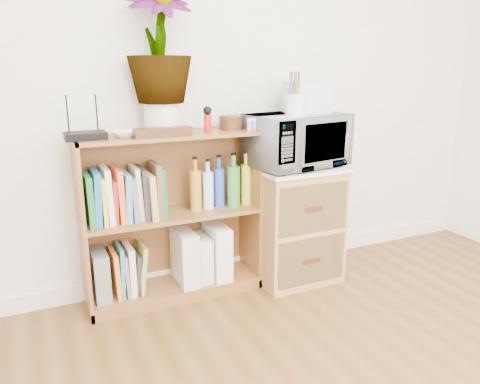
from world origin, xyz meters
TOP-DOWN VIEW (x-y plane):
  - skirting_board at (0.00, 2.24)m, footprint 4.00×0.02m
  - bookshelf at (-0.35, 2.10)m, footprint 1.00×0.30m
  - wicker_unit at (0.40, 2.02)m, footprint 0.50×0.45m
  - microwave at (0.40, 2.02)m, footprint 0.62×0.48m
  - pen_cup at (0.32, 1.90)m, footprint 0.11×0.11m
  - small_appliance at (0.49, 2.06)m, footprint 0.23×0.19m
  - router at (-0.78, 2.08)m, footprint 0.20×0.14m
  - white_bowl at (-0.59, 2.07)m, footprint 0.13×0.13m
  - plant_pot at (-0.38, 2.12)m, footprint 0.19×0.19m
  - potted_plant at (-0.38, 2.12)m, footprint 0.34×0.34m
  - trinket_box at (-0.41, 2.00)m, footprint 0.30×0.07m
  - kokeshi_doll at (-0.14, 2.06)m, footprint 0.04×0.04m
  - wooden_bowl at (0.02, 2.11)m, footprint 0.13×0.13m
  - paint_jars at (0.12, 2.01)m, footprint 0.12×0.04m
  - file_box at (-0.77, 2.10)m, footprint 0.08×0.22m
  - magazine_holder_left at (-0.29, 2.09)m, footprint 0.10×0.25m
  - magazine_holder_mid at (-0.19, 2.09)m, footprint 0.08×0.21m
  - magazine_holder_right at (-0.09, 2.09)m, footprint 0.10×0.26m
  - cookbooks at (-0.60, 2.10)m, footprint 0.42×0.20m
  - liquor_bottles at (-0.05, 2.10)m, footprint 0.38×0.07m
  - lower_books at (-0.62, 2.10)m, footprint 0.19×0.19m

SIDE VIEW (x-z plane):
  - skirting_board at x=0.00m, z-range 0.00..0.10m
  - lower_books at x=-0.62m, z-range 0.06..0.35m
  - magazine_holder_mid at x=-0.19m, z-range 0.07..0.34m
  - file_box at x=-0.77m, z-range 0.07..0.34m
  - magazine_holder_left at x=-0.29m, z-range 0.07..0.39m
  - magazine_holder_right at x=-0.09m, z-range 0.07..0.39m
  - wicker_unit at x=0.40m, z-range 0.00..0.70m
  - bookshelf at x=-0.35m, z-range 0.00..0.95m
  - cookbooks at x=-0.60m, z-range 0.49..0.79m
  - liquor_bottles at x=-0.05m, z-range 0.50..0.80m
  - microwave at x=0.40m, z-range 0.72..1.03m
  - white_bowl at x=-0.59m, z-range 0.95..0.98m
  - router at x=-0.78m, z-range 0.95..0.99m
  - trinket_box at x=-0.41m, z-range 0.95..1.00m
  - paint_jars at x=0.12m, z-range 0.95..1.01m
  - wooden_bowl at x=0.02m, z-range 0.95..1.03m
  - kokeshi_doll at x=-0.14m, z-range 0.95..1.05m
  - plant_pot at x=-0.38m, z-range 0.95..1.11m
  - pen_cup at x=0.32m, z-range 1.03..1.15m
  - small_appliance at x=0.49m, z-range 1.03..1.22m
  - potted_plant at x=-0.38m, z-range 1.11..1.71m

